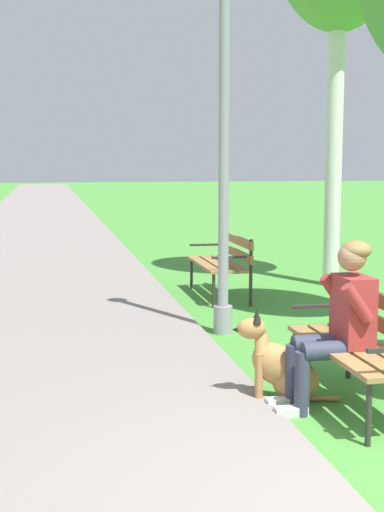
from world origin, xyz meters
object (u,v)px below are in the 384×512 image
object	(u,v)px
person_seated_on_near_bench	(339,318)
park_bench_near	(366,340)
park_bench_mid	(223,259)
lamp_post_near	(224,129)
dog_shepherd	(282,368)

from	to	relation	value
person_seated_on_near_bench	park_bench_near	bearing A→B (deg)	-6.85
park_bench_mid	lamp_post_near	xyz separation A→B (m)	(-0.51, -2.02, 1.64)
park_bench_near	dog_shepherd	world-z (taller)	park_bench_near
park_bench_mid	dog_shepherd	world-z (taller)	park_bench_mid
park_bench_mid	person_seated_on_near_bench	size ratio (longest dim) A/B	1.20
park_bench_near	park_bench_mid	size ratio (longest dim) A/B	1.00
park_bench_near	person_seated_on_near_bench	size ratio (longest dim) A/B	1.20
park_bench_mid	person_seated_on_near_bench	world-z (taller)	person_seated_on_near_bench
person_seated_on_near_bench	park_bench_mid	bearing A→B (deg)	86.83
lamp_post_near	dog_shepherd	bearing A→B (deg)	-92.11
dog_shepherd	lamp_post_near	xyz separation A→B (m)	(0.08, 2.17, 1.89)
dog_shepherd	lamp_post_near	world-z (taller)	lamp_post_near
park_bench_near	person_seated_on_near_bench	xyz separation A→B (m)	(-0.21, 0.02, 0.17)
park_bench_mid	lamp_post_near	size ratio (longest dim) A/B	0.36
dog_shepherd	lamp_post_near	bearing A→B (deg)	87.89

